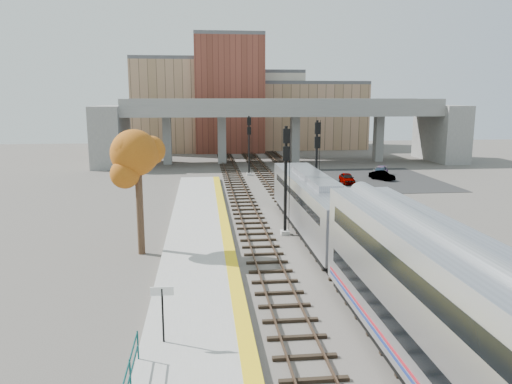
{
  "coord_description": "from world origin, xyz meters",
  "views": [
    {
      "loc": [
        -6.92,
        -29.16,
        9.81
      ],
      "look_at": [
        -2.82,
        8.72,
        2.5
      ],
      "focal_mm": 35.0,
      "sensor_mm": 36.0,
      "label": 1
    }
  ],
  "objects_px": {
    "signal_mast_near": "(286,180)",
    "car_a": "(347,178)",
    "coach": "(496,356)",
    "tree": "(138,163)",
    "signal_mast_mid": "(316,164)",
    "car_c": "(380,171)",
    "signal_mast_far": "(249,146)",
    "locomotive": "(314,203)",
    "car_b": "(382,176)"
  },
  "relations": [
    {
      "from": "signal_mast_far",
      "to": "signal_mast_near",
      "type": "bearing_deg",
      "value": -90.0
    },
    {
      "from": "car_c",
      "to": "signal_mast_near",
      "type": "bearing_deg",
      "value": -94.62
    },
    {
      "from": "signal_mast_mid",
      "to": "signal_mast_near",
      "type": "bearing_deg",
      "value": -116.64
    },
    {
      "from": "coach",
      "to": "signal_mast_far",
      "type": "xyz_separation_m",
      "value": [
        -2.1,
        50.14,
        0.97
      ]
    },
    {
      "from": "signal_mast_mid",
      "to": "car_b",
      "type": "distance_m",
      "value": 18.41
    },
    {
      "from": "locomotive",
      "to": "car_a",
      "type": "bearing_deg",
      "value": 67.37
    },
    {
      "from": "locomotive",
      "to": "signal_mast_far",
      "type": "height_order",
      "value": "signal_mast_far"
    },
    {
      "from": "signal_mast_near",
      "to": "car_a",
      "type": "relative_size",
      "value": 2.22
    },
    {
      "from": "coach",
      "to": "tree",
      "type": "height_order",
      "value": "tree"
    },
    {
      "from": "coach",
      "to": "tree",
      "type": "xyz_separation_m",
      "value": [
        -11.87,
        19.15,
        2.99
      ]
    },
    {
      "from": "tree",
      "to": "car_a",
      "type": "relative_size",
      "value": 2.22
    },
    {
      "from": "signal_mast_mid",
      "to": "tree",
      "type": "distance_m",
      "value": 18.11
    },
    {
      "from": "signal_mast_near",
      "to": "tree",
      "type": "bearing_deg",
      "value": -161.13
    },
    {
      "from": "signal_mast_far",
      "to": "car_c",
      "type": "bearing_deg",
      "value": -8.1
    },
    {
      "from": "signal_mast_mid",
      "to": "tree",
      "type": "bearing_deg",
      "value": -140.3
    },
    {
      "from": "tree",
      "to": "car_b",
      "type": "xyz_separation_m",
      "value": [
        25.15,
        25.64,
        -5.22
      ]
    },
    {
      "from": "signal_mast_mid",
      "to": "locomotive",
      "type": "bearing_deg",
      "value": -103.95
    },
    {
      "from": "signal_mast_far",
      "to": "car_c",
      "type": "distance_m",
      "value": 16.71
    },
    {
      "from": "coach",
      "to": "signal_mast_mid",
      "type": "bearing_deg",
      "value": 86.27
    },
    {
      "from": "signal_mast_mid",
      "to": "tree",
      "type": "relative_size",
      "value": 1.0
    },
    {
      "from": "car_a",
      "to": "car_c",
      "type": "distance_m",
      "value": 7.64
    },
    {
      "from": "tree",
      "to": "car_c",
      "type": "xyz_separation_m",
      "value": [
        26.01,
        28.68,
        -5.18
      ]
    },
    {
      "from": "car_a",
      "to": "locomotive",
      "type": "bearing_deg",
      "value": -108.33
    },
    {
      "from": "coach",
      "to": "car_b",
      "type": "xyz_separation_m",
      "value": [
        13.28,
        44.79,
        -2.23
      ]
    },
    {
      "from": "locomotive",
      "to": "car_c",
      "type": "bearing_deg",
      "value": 60.72
    },
    {
      "from": "signal_mast_far",
      "to": "signal_mast_mid",
      "type": "bearing_deg",
      "value": -78.12
    },
    {
      "from": "signal_mast_near",
      "to": "car_a",
      "type": "distance_m",
      "value": 23.1
    },
    {
      "from": "locomotive",
      "to": "signal_mast_far",
      "type": "bearing_deg",
      "value": 94.36
    },
    {
      "from": "coach",
      "to": "tree",
      "type": "distance_m",
      "value": 22.72
    },
    {
      "from": "locomotive",
      "to": "signal_mast_near",
      "type": "distance_m",
      "value": 2.72
    },
    {
      "from": "coach",
      "to": "car_b",
      "type": "distance_m",
      "value": 46.77
    },
    {
      "from": "locomotive",
      "to": "car_c",
      "type": "xyz_separation_m",
      "value": [
        14.14,
        25.22,
        -1.67
      ]
    },
    {
      "from": "signal_mast_near",
      "to": "car_b",
      "type": "relative_size",
      "value": 2.42
    },
    {
      "from": "signal_mast_far",
      "to": "car_c",
      "type": "height_order",
      "value": "signal_mast_far"
    },
    {
      "from": "car_a",
      "to": "car_c",
      "type": "relative_size",
      "value": 0.9
    },
    {
      "from": "coach",
      "to": "car_a",
      "type": "bearing_deg",
      "value": 78.88
    },
    {
      "from": "coach",
      "to": "signal_mast_mid",
      "type": "distance_m",
      "value": 30.75
    },
    {
      "from": "signal_mast_mid",
      "to": "car_c",
      "type": "xyz_separation_m",
      "value": [
        12.14,
        17.17,
        -3.4
      ]
    },
    {
      "from": "coach",
      "to": "signal_mast_mid",
      "type": "xyz_separation_m",
      "value": [
        2.0,
        30.66,
        1.21
      ]
    },
    {
      "from": "signal_mast_far",
      "to": "car_a",
      "type": "xyz_separation_m",
      "value": [
        10.51,
        -7.36,
        -3.13
      ]
    },
    {
      "from": "signal_mast_near",
      "to": "signal_mast_far",
      "type": "relative_size",
      "value": 1.05
    },
    {
      "from": "locomotive",
      "to": "car_a",
      "type": "xyz_separation_m",
      "value": [
        8.41,
        20.17,
        -1.64
      ]
    },
    {
      "from": "coach",
      "to": "car_c",
      "type": "xyz_separation_m",
      "value": [
        14.14,
        47.83,
        -2.19
      ]
    },
    {
      "from": "car_a",
      "to": "car_b",
      "type": "relative_size",
      "value": 1.09
    },
    {
      "from": "signal_mast_far",
      "to": "car_b",
      "type": "height_order",
      "value": "signal_mast_far"
    },
    {
      "from": "signal_mast_near",
      "to": "signal_mast_mid",
      "type": "height_order",
      "value": "signal_mast_mid"
    },
    {
      "from": "car_c",
      "to": "tree",
      "type": "bearing_deg",
      "value": -104.16
    },
    {
      "from": "signal_mast_mid",
      "to": "signal_mast_far",
      "type": "bearing_deg",
      "value": 101.88
    },
    {
      "from": "car_a",
      "to": "signal_mast_mid",
      "type": "bearing_deg",
      "value": -113.56
    },
    {
      "from": "car_b",
      "to": "car_c",
      "type": "relative_size",
      "value": 0.82
    }
  ]
}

